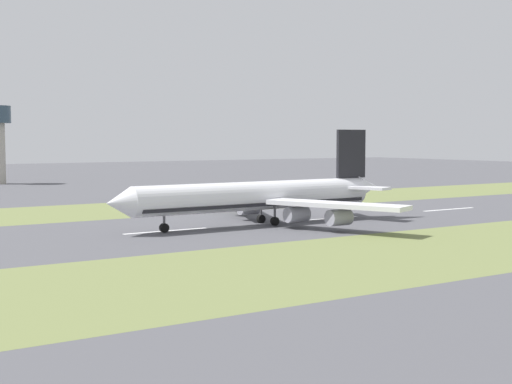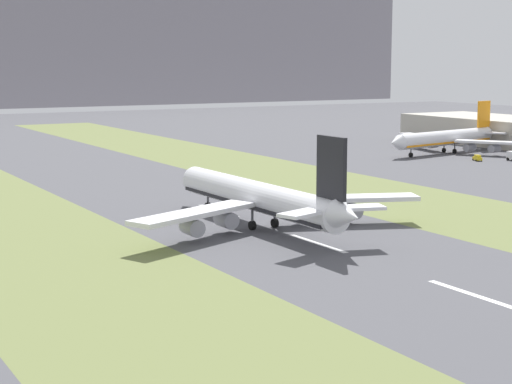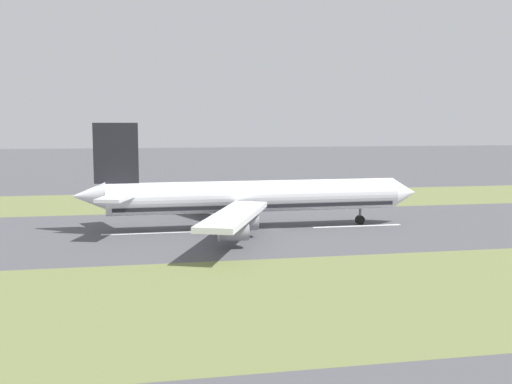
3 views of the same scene
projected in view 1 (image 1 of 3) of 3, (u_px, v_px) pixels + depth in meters
The scene contains 7 objects.
ground_plane at pixel (241, 225), 149.48m from camera, with size 800.00×800.00×0.00m, color #4C4C51.
grass_median_west at pixel (390, 254), 111.67m from camera, with size 40.00×600.00×0.01m, color olive.
grass_median_east at pixel (152, 208), 187.29m from camera, with size 40.00×600.00×0.01m, color olive.
centreline_dash_near at pixel (449, 209), 183.12m from camera, with size 1.20×18.00×0.01m, color silver.
centreline_dash_mid at pixel (326, 219), 161.65m from camera, with size 1.20×18.00×0.01m, color silver.
centreline_dash_far at pixel (166, 231), 140.17m from camera, with size 1.20×18.00×0.01m, color silver.
airplane_main_jet at pixel (264, 196), 150.13m from camera, with size 64.13×67.06×20.20m.
Camera 1 is at (-126.85, 77.35, 18.12)m, focal length 50.00 mm.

